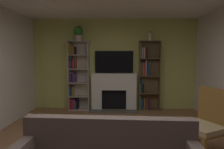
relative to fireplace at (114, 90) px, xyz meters
name	(u,v)px	position (x,y,z in m)	size (l,w,h in m)	color
wall_back_accent	(114,64)	(0.00, 0.16, 0.76)	(4.93, 0.06, 2.67)	#C1CA69
fireplace	(114,90)	(0.00, 0.00, 0.00)	(1.41, 0.55, 1.09)	white
tv	(114,62)	(0.00, 0.10, 0.83)	(1.13, 0.06, 0.65)	black
bookshelf_left	(77,77)	(-1.10, 0.01, 0.38)	(0.60, 0.32, 2.02)	beige
bookshelf_right	(147,77)	(0.96, 0.03, 0.41)	(0.60, 0.27, 2.02)	brown
potted_plant	(78,33)	(-1.03, -0.02, 1.68)	(0.27, 0.27, 0.41)	beige
vase_with_flowers	(150,36)	(1.03, -0.02, 1.58)	(0.10, 0.10, 0.39)	silver
armchair	(207,121)	(1.58, -2.72, -0.04)	(0.76, 0.78, 1.08)	brown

